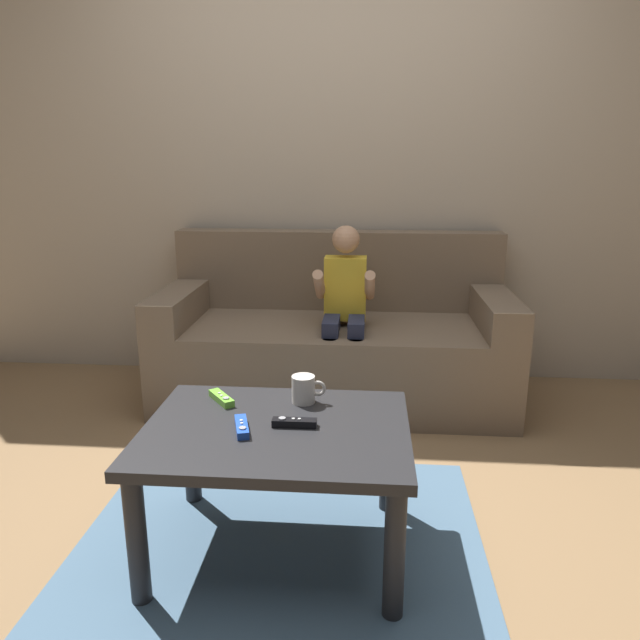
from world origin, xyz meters
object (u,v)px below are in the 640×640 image
object	(u,v)px
game_remote_blue_center	(242,427)
couch	(335,342)
game_remote_black_near_edge	(294,423)
coffee_mug	(304,389)
game_remote_lime_far_corner	(222,398)
person_seated_on_couch	(344,307)
coffee_table	(277,447)

from	to	relation	value
game_remote_blue_center	couch	bearing A→B (deg)	81.48
game_remote_black_near_edge	game_remote_blue_center	size ratio (longest dim) A/B	0.97
coffee_mug	game_remote_black_near_edge	bearing A→B (deg)	-93.21
couch	game_remote_black_near_edge	size ratio (longest dim) A/B	12.97
game_remote_lime_far_corner	coffee_mug	size ratio (longest dim) A/B	1.13
game_remote_lime_far_corner	coffee_mug	bearing A→B (deg)	3.60
coffee_mug	person_seated_on_couch	bearing A→B (deg)	84.36
game_remote_lime_far_corner	couch	bearing A→B (deg)	74.56
couch	coffee_mug	bearing A→B (deg)	-91.99
coffee_table	game_remote_black_near_edge	world-z (taller)	game_remote_black_near_edge
game_remote_lime_far_corner	game_remote_black_near_edge	bearing A→B (deg)	-32.41
game_remote_blue_center	coffee_mug	bearing A→B (deg)	54.28
person_seated_on_couch	coffee_table	distance (m)	1.20
game_remote_blue_center	person_seated_on_couch	bearing A→B (deg)	77.69
coffee_table	game_remote_blue_center	bearing A→B (deg)	-159.06
person_seated_on_couch	game_remote_blue_center	world-z (taller)	person_seated_on_couch
couch	person_seated_on_couch	size ratio (longest dim) A/B	1.94
couch	coffee_table	world-z (taller)	couch
couch	game_remote_blue_center	world-z (taller)	couch
couch	game_remote_blue_center	distance (m)	1.42
game_remote_blue_center	coffee_mug	distance (m)	0.29
couch	game_remote_black_near_edge	world-z (taller)	couch
couch	coffee_mug	xyz separation A→B (m)	(-0.04, -1.16, 0.19)
game_remote_lime_far_corner	coffee_table	bearing A→B (deg)	-39.22
coffee_table	game_remote_black_near_edge	xyz separation A→B (m)	(0.06, 0.00, 0.08)
game_remote_lime_far_corner	game_remote_blue_center	bearing A→B (deg)	-61.72
game_remote_blue_center	game_remote_lime_far_corner	distance (m)	0.25
game_remote_black_near_edge	game_remote_blue_center	distance (m)	0.16
game_remote_lime_far_corner	coffee_mug	xyz separation A→B (m)	(0.29, 0.02, 0.04)
person_seated_on_couch	game_remote_lime_far_corner	size ratio (longest dim) A/B	7.06
person_seated_on_couch	game_remote_lime_far_corner	world-z (taller)	person_seated_on_couch
coffee_table	game_remote_blue_center	xyz separation A→B (m)	(-0.10, -0.04, 0.08)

